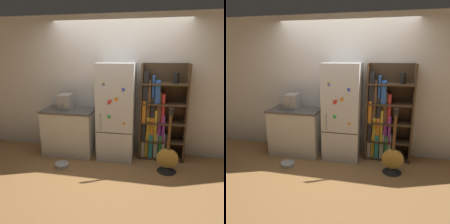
{
  "view_description": "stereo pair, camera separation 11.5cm",
  "coord_description": "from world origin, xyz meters",
  "views": [
    {
      "loc": [
        0.66,
        -3.61,
        1.91
      ],
      "look_at": [
        -0.08,
        0.15,
        0.88
      ],
      "focal_mm": 35.0,
      "sensor_mm": 36.0,
      "label": 1
    },
    {
      "loc": [
        0.78,
        -3.59,
        1.91
      ],
      "look_at": [
        -0.08,
        0.15,
        0.88
      ],
      "focal_mm": 35.0,
      "sensor_mm": 36.0,
      "label": 2
    }
  ],
  "objects": [
    {
      "name": "kitchen_counter",
      "position": [
        -0.92,
        0.16,
        0.44
      ],
      "size": [
        0.97,
        0.59,
        0.89
      ],
      "color": "silver",
      "rests_on": "ground_plane"
    },
    {
      "name": "guitar",
      "position": [
        0.92,
        -0.23,
        0.17
      ],
      "size": [
        0.35,
        0.32,
        1.12
      ],
      "color": "black",
      "rests_on": "ground_plane"
    },
    {
      "name": "bookshelf",
      "position": [
        0.74,
        0.31,
        0.77
      ],
      "size": [
        0.81,
        0.33,
        1.75
      ],
      "color": "#4C3823",
      "rests_on": "ground_plane"
    },
    {
      "name": "pet_bowl",
      "position": [
        -0.86,
        -0.41,
        0.03
      ],
      "size": [
        0.24,
        0.24,
        0.06
      ],
      "color": "#B7B7BC",
      "rests_on": "ground_plane"
    },
    {
      "name": "refrigerator",
      "position": [
        -0.0,
        0.17,
        0.88
      ],
      "size": [
        0.65,
        0.59,
        1.76
      ],
      "color": "silver",
      "rests_on": "ground_plane"
    },
    {
      "name": "wall_back",
      "position": [
        0.0,
        0.47,
        1.3
      ],
      "size": [
        8.0,
        0.05,
        2.6
      ],
      "color": "white",
      "rests_on": "ground_plane"
    },
    {
      "name": "espresso_machine",
      "position": [
        -0.97,
        0.18,
        1.03
      ],
      "size": [
        0.23,
        0.37,
        0.29
      ],
      "color": "#A5A39E",
      "rests_on": "kitchen_counter"
    },
    {
      "name": "ground_plane",
      "position": [
        0.0,
        0.0,
        0.0
      ],
      "size": [
        16.0,
        16.0,
        0.0
      ],
      "primitive_type": "plane",
      "color": "#A87542"
    }
  ]
}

